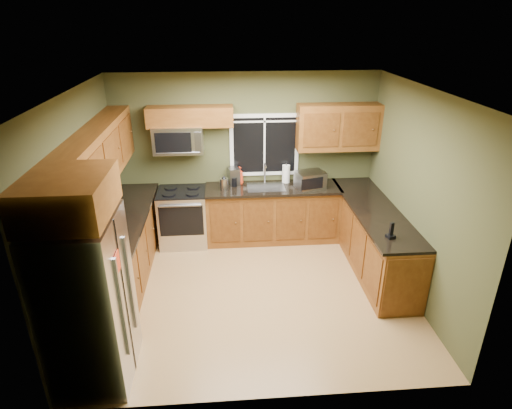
{
  "coord_description": "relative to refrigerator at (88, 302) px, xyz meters",
  "views": [
    {
      "loc": [
        -0.36,
        -4.87,
        3.5
      ],
      "look_at": [
        0.05,
        0.35,
        1.15
      ],
      "focal_mm": 30.0,
      "sensor_mm": 36.0,
      "label": 1
    }
  ],
  "objects": [
    {
      "name": "countertop_left",
      "position": [
        -0.04,
        1.78,
        0.02
      ],
      "size": [
        0.65,
        2.65,
        0.04
      ],
      "primitive_type": "cube",
      "color": "black",
      "rests_on": "base_cabinets_left"
    },
    {
      "name": "ceiling",
      "position": [
        1.74,
        1.3,
        1.8
      ],
      "size": [
        4.2,
        4.2,
        0.0
      ],
      "primitive_type": "plane",
      "rotation": [
        3.14,
        0.0,
        0.0
      ],
      "color": "white",
      "rests_on": "back_wall"
    },
    {
      "name": "microwave",
      "position": [
        0.69,
        2.91,
        0.83
      ],
      "size": [
        0.76,
        0.41,
        0.42
      ],
      "color": "#B7B7BC",
      "rests_on": "back_wall"
    },
    {
      "name": "upper_cabinet_over_fridge",
      "position": [
        -0.0,
        0.0,
        1.13
      ],
      "size": [
        0.72,
        0.9,
        0.38
      ],
      "primitive_type": "cube",
      "color": "brown",
      "rests_on": "left_wall"
    },
    {
      "name": "upper_cabinets_back_left",
      "position": [
        0.89,
        2.94,
        1.17
      ],
      "size": [
        1.3,
        0.33,
        0.3
      ],
      "primitive_type": "cube",
      "color": "brown",
      "rests_on": "back_wall"
    },
    {
      "name": "coffee_maker",
      "position": [
        1.53,
        2.94,
        0.17
      ],
      "size": [
        0.22,
        0.26,
        0.28
      ],
      "color": "slate",
      "rests_on": "countertop_back"
    },
    {
      "name": "toaster_oven",
      "position": [
        2.74,
        2.7,
        0.17
      ],
      "size": [
        0.5,
        0.44,
        0.27
      ],
      "color": "#B7B7BC",
      "rests_on": "countertop_back"
    },
    {
      "name": "cordless_phone",
      "position": [
        3.42,
        0.97,
        0.1
      ],
      "size": [
        0.12,
        0.12,
        0.21
      ],
      "color": "black",
      "rests_on": "countertop_peninsula"
    },
    {
      "name": "floor",
      "position": [
        1.74,
        1.3,
        -0.9
      ],
      "size": [
        4.2,
        4.2,
        0.0
      ],
      "primitive_type": "plane",
      "color": "#A07646",
      "rests_on": "ground"
    },
    {
      "name": "countertop_back",
      "position": [
        2.15,
        2.78,
        0.02
      ],
      "size": [
        2.17,
        0.65,
        0.04
      ],
      "primitive_type": "cube",
      "color": "black",
      "rests_on": "base_cabinets_back"
    },
    {
      "name": "countertop_peninsula",
      "position": [
        3.51,
        1.85,
        0.02
      ],
      "size": [
        0.65,
        2.5,
        0.04
      ],
      "primitive_type": "cube",
      "color": "black",
      "rests_on": "base_cabinets_peninsula"
    },
    {
      "name": "window",
      "position": [
        2.04,
        3.08,
        0.65
      ],
      "size": [
        1.12,
        0.03,
        1.02
      ],
      "color": "white",
      "rests_on": "back_wall"
    },
    {
      "name": "soap_bottle_c",
      "position": [
        1.49,
        3.0,
        0.12
      ],
      "size": [
        0.15,
        0.15,
        0.17
      ],
      "primitive_type": "imported",
      "rotation": [
        0.0,
        0.0,
        -0.21
      ],
      "color": "white",
      "rests_on": "countertop_back"
    },
    {
      "name": "back_wall",
      "position": [
        1.74,
        3.1,
        0.45
      ],
      "size": [
        4.2,
        0.0,
        4.2
      ],
      "primitive_type": "plane",
      "rotation": [
        1.57,
        0.0,
        0.0
      ],
      "color": "#424526",
      "rests_on": "ground"
    },
    {
      "name": "upper_cabinets_left",
      "position": [
        -0.2,
        1.78,
        0.96
      ],
      "size": [
        0.33,
        2.65,
        0.72
      ],
      "primitive_type": "cube",
      "color": "brown",
      "rests_on": "left_wall"
    },
    {
      "name": "sink",
      "position": [
        2.04,
        2.79,
        0.05
      ],
      "size": [
        0.6,
        0.42,
        0.36
      ],
      "color": "slate",
      "rests_on": "countertop_back"
    },
    {
      "name": "front_wall",
      "position": [
        1.74,
        -0.5,
        0.45
      ],
      "size": [
        4.2,
        0.0,
        4.2
      ],
      "primitive_type": "plane",
      "rotation": [
        -1.57,
        0.0,
        0.0
      ],
      "color": "#424526",
      "rests_on": "ground"
    },
    {
      "name": "upper_cabinets_back_right",
      "position": [
        3.19,
        2.94,
        0.96
      ],
      "size": [
        1.3,
        0.33,
        0.72
      ],
      "primitive_type": "cube",
      "color": "brown",
      "rests_on": "back_wall"
    },
    {
      "name": "right_wall",
      "position": [
        3.84,
        1.3,
        0.45
      ],
      "size": [
        0.0,
        3.6,
        3.6
      ],
      "primitive_type": "plane",
      "rotation": [
        1.57,
        0.0,
        -1.57
      ],
      "color": "#424526",
      "rests_on": "ground"
    },
    {
      "name": "kettle",
      "position": [
        1.37,
        2.71,
        0.15
      ],
      "size": [
        0.17,
        0.17,
        0.24
      ],
      "color": "#B7B7BC",
      "rests_on": "countertop_back"
    },
    {
      "name": "refrigerator",
      "position": [
        0.0,
        0.0,
        0.0
      ],
      "size": [
        0.74,
        0.9,
        1.8
      ],
      "color": "#B7B7BC",
      "rests_on": "ground"
    },
    {
      "name": "soap_bottle_a",
      "position": [
        1.63,
        2.97,
        0.18
      ],
      "size": [
        0.15,
        0.15,
        0.29
      ],
      "primitive_type": "imported",
      "rotation": [
        0.0,
        0.0,
        0.38
      ],
      "color": "red",
      "rests_on": "countertop_back"
    },
    {
      "name": "range",
      "position": [
        0.69,
        2.77,
        -0.43
      ],
      "size": [
        0.76,
        0.69,
        0.94
      ],
      "color": "#B7B7BC",
      "rests_on": "ground"
    },
    {
      "name": "base_cabinets_left",
      "position": [
        -0.06,
        1.78,
        -0.45
      ],
      "size": [
        0.6,
        2.65,
        0.9
      ],
      "primitive_type": "cube",
      "color": "brown",
      "rests_on": "ground"
    },
    {
      "name": "paper_towel_roll",
      "position": [
        2.39,
        2.98,
        0.19
      ],
      "size": [
        0.13,
        0.13,
        0.32
      ],
      "color": "white",
      "rests_on": "countertop_back"
    },
    {
      "name": "base_cabinets_back",
      "position": [
        2.15,
        2.8,
        -0.45
      ],
      "size": [
        2.17,
        0.6,
        0.9
      ],
      "primitive_type": "cube",
      "color": "brown",
      "rests_on": "ground"
    },
    {
      "name": "left_wall",
      "position": [
        -0.36,
        1.3,
        0.45
      ],
      "size": [
        0.0,
        3.6,
        3.6
      ],
      "primitive_type": "plane",
      "rotation": [
        1.57,
        0.0,
        1.57
      ],
      "color": "#424526",
      "rests_on": "ground"
    },
    {
      "name": "base_cabinets_peninsula",
      "position": [
        3.54,
        1.84,
        -0.45
      ],
      "size": [
        0.6,
        2.52,
        0.9
      ],
      "color": "brown",
      "rests_on": "ground"
    }
  ]
}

